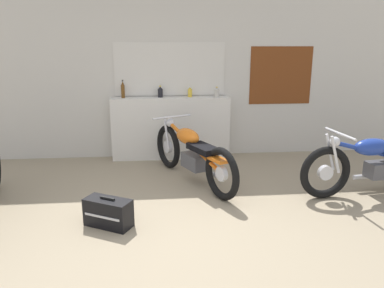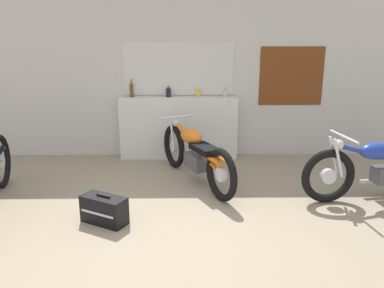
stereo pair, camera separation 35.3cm
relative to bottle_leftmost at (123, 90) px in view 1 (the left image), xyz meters
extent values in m
plane|color=gray|center=(0.63, -2.91, -1.18)|extent=(24.00, 24.00, 0.00)
cube|color=beige|center=(0.63, 0.15, 0.22)|extent=(10.00, 0.06, 2.80)
cube|color=silver|center=(0.78, 0.11, 0.33)|extent=(1.78, 0.01, 0.81)
cube|color=beige|center=(0.78, 0.11, 0.33)|extent=(1.84, 0.01, 0.87)
cube|color=brown|center=(2.70, 0.11, 0.20)|extent=(1.08, 0.01, 0.98)
cube|color=silver|center=(0.78, -0.03, -0.65)|extent=(1.98, 0.28, 1.05)
cylinder|color=#5B3814|center=(0.00, 0.00, -0.02)|extent=(0.06, 0.06, 0.21)
cone|color=#5B3814|center=(0.00, 0.00, 0.11)|extent=(0.05, 0.05, 0.06)
cylinder|color=black|center=(0.00, 0.00, 0.15)|extent=(0.02, 0.02, 0.02)
cylinder|color=black|center=(0.61, 0.01, -0.06)|extent=(0.08, 0.08, 0.14)
cone|color=black|center=(0.61, 0.01, 0.03)|extent=(0.07, 0.07, 0.04)
cylinder|color=gold|center=(0.61, 0.01, 0.06)|extent=(0.03, 0.03, 0.02)
cylinder|color=gold|center=(1.11, 0.00, -0.07)|extent=(0.07, 0.07, 0.13)
cone|color=gold|center=(1.11, 0.00, 0.02)|extent=(0.06, 0.06, 0.04)
cylinder|color=silver|center=(1.11, 0.00, 0.04)|extent=(0.03, 0.03, 0.01)
cylinder|color=#B7B2A8|center=(1.55, -0.06, -0.07)|extent=(0.08, 0.08, 0.12)
cone|color=#B7B2A8|center=(1.55, -0.06, 0.01)|extent=(0.07, 0.07, 0.03)
cylinder|color=gold|center=(1.55, -0.06, 0.03)|extent=(0.03, 0.03, 0.01)
torus|color=black|center=(0.71, -0.55, -0.84)|extent=(0.38, 0.65, 0.68)
cylinder|color=silver|center=(0.71, -0.55, -0.84)|extent=(0.14, 0.20, 0.19)
torus|color=black|center=(1.34, -1.87, -0.84)|extent=(0.38, 0.65, 0.68)
cylinder|color=silver|center=(1.34, -1.87, -0.84)|extent=(0.14, 0.20, 0.19)
cube|color=#4C4C51|center=(1.06, -1.28, -0.85)|extent=(0.38, 0.46, 0.21)
cylinder|color=orange|center=(1.06, -1.28, -0.65)|extent=(0.62, 1.23, 0.43)
ellipsoid|color=orange|center=(0.98, -1.11, -0.53)|extent=(0.43, 0.55, 0.22)
cube|color=black|center=(1.16, -1.48, -0.61)|extent=(0.43, 0.55, 0.08)
cube|color=orange|center=(1.31, -1.79, -0.67)|extent=(0.25, 0.32, 0.04)
cylinder|color=silver|center=(0.69, -0.64, -0.58)|extent=(0.11, 0.17, 0.49)
cylinder|color=silver|center=(0.80, -0.59, -0.58)|extent=(0.11, 0.17, 0.49)
cylinder|color=silver|center=(0.78, -0.68, -0.33)|extent=(0.59, 0.30, 0.03)
sphere|color=silver|center=(0.75, -0.63, -0.43)|extent=(0.13, 0.13, 0.13)
cylinder|color=silver|center=(1.23, -1.31, -0.99)|extent=(0.40, 0.75, 0.06)
torus|color=black|center=(2.66, -1.96, -0.83)|extent=(0.69, 0.18, 0.69)
cylinder|color=silver|center=(2.66, -1.96, -0.83)|extent=(0.19, 0.09, 0.19)
cube|color=#4C4C51|center=(3.48, -1.87, -0.85)|extent=(0.44, 0.27, 0.21)
cylinder|color=navy|center=(3.48, -1.87, -0.65)|extent=(1.36, 0.21, 0.43)
ellipsoid|color=navy|center=(3.28, -1.89, -0.53)|extent=(0.53, 0.30, 0.22)
cylinder|color=silver|center=(2.74, -2.01, -0.58)|extent=(0.18, 0.06, 0.49)
cylinder|color=silver|center=(2.73, -1.89, -0.58)|extent=(0.18, 0.06, 0.49)
cylinder|color=silver|center=(2.81, -1.94, -0.33)|extent=(0.10, 0.64, 0.03)
sphere|color=silver|center=(2.75, -1.95, -0.43)|extent=(0.13, 0.13, 0.13)
cylinder|color=silver|center=(3.57, -1.72, -0.99)|extent=(0.83, 0.16, 0.06)
cube|color=black|center=(0.00, -2.47, -1.02)|extent=(0.56, 0.44, 0.31)
cube|color=silver|center=(-0.05, -2.58, -1.02)|extent=(0.39, 0.22, 0.02)
cube|color=black|center=(0.00, -2.47, -0.85)|extent=(0.17, 0.11, 0.02)
camera|label=1|loc=(0.56, -6.25, 0.76)|focal=35.00mm
camera|label=2|loc=(0.92, -6.27, 0.76)|focal=35.00mm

